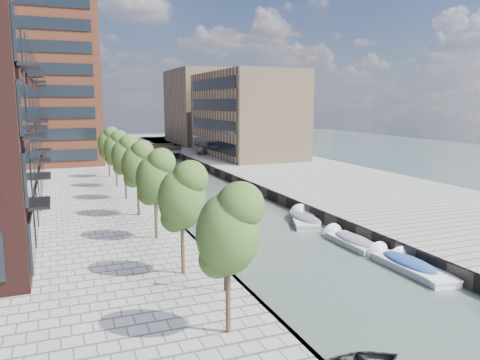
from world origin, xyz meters
TOP-DOWN VIEW (x-y plane):
  - water at (0.00, 40.00)m, footprint 300.00×300.00m
  - quay_right at (16.00, 40.00)m, footprint 20.00×140.00m
  - quay_wall_left at (-6.10, 40.00)m, footprint 0.25×140.00m
  - quay_wall_right at (6.10, 40.00)m, footprint 0.25×140.00m
  - far_closure at (0.00, 100.00)m, footprint 80.00×40.00m
  - tower at (-17.00, 65.00)m, footprint 18.00×18.00m
  - tan_block_near at (16.00, 62.00)m, footprint 12.00×25.00m
  - tan_block_far at (16.00, 88.00)m, footprint 12.00×20.00m
  - bridge at (0.00, 72.00)m, footprint 13.00×6.00m
  - tree_0 at (-8.50, 4.00)m, footprint 2.50×2.50m
  - tree_1 at (-8.50, 11.00)m, footprint 2.50×2.50m
  - tree_2 at (-8.50, 18.00)m, footprint 2.50×2.50m
  - tree_3 at (-8.50, 25.00)m, footprint 2.50×2.50m
  - tree_4 at (-8.50, 32.00)m, footprint 2.50×2.50m
  - tree_5 at (-8.50, 39.00)m, footprint 2.50×2.50m
  - tree_6 at (-8.50, 46.00)m, footprint 2.50×2.50m
  - lamp_0 at (-7.20, 8.00)m, footprint 0.24×0.24m
  - lamp_1 at (-7.20, 24.00)m, footprint 0.24×0.24m
  - lamp_2 at (-7.20, 40.00)m, footprint 0.24×0.24m
  - sloop_1 at (-5.40, 16.91)m, footprint 5.74×4.71m
  - sloop_2 at (-4.72, 30.85)m, footprint 5.33×4.39m
  - sloop_3 at (-4.87, 25.13)m, footprint 5.20×4.55m
  - sloop_4 at (-5.33, 41.22)m, footprint 4.83×3.72m
  - motorboat_1 at (4.81, 14.81)m, footprint 1.80×5.15m
  - motorboat_2 at (5.43, 8.70)m, footprint 2.52×5.22m
  - motorboat_3 at (5.03, 9.55)m, footprint 1.93×5.34m
  - motorboat_4 at (4.75, 21.47)m, footprint 3.83×5.88m
  - car at (9.40, 66.14)m, footprint 2.81×4.14m

SIDE VIEW (x-z plane):
  - water at x=0.00m, z-range 0.00..0.00m
  - sloop_1 at x=-5.40m, z-range -0.52..0.52m
  - sloop_2 at x=-4.72m, z-range -0.48..0.48m
  - sloop_3 at x=-4.87m, z-range -0.45..0.45m
  - sloop_4 at x=-5.33m, z-range -0.46..0.46m
  - motorboat_2 at x=5.43m, z-range -0.74..0.93m
  - motorboat_1 at x=4.81m, z-range -0.65..1.07m
  - motorboat_3 at x=5.03m, z-range -0.67..1.10m
  - motorboat_4 at x=4.75m, z-range -0.70..1.16m
  - quay_right at x=16.00m, z-range 0.00..1.00m
  - quay_wall_left at x=-6.10m, z-range 0.00..1.00m
  - quay_wall_right at x=6.10m, z-range 0.00..1.00m
  - far_closure at x=0.00m, z-range 0.00..1.00m
  - bridge at x=0.00m, z-range 0.74..2.04m
  - car at x=9.40m, z-range 1.00..2.31m
  - lamp_0 at x=-7.20m, z-range 1.45..5.57m
  - lamp_1 at x=-7.20m, z-range 1.45..5.57m
  - lamp_2 at x=-7.20m, z-range 1.45..5.57m
  - tree_0 at x=-8.50m, z-range 2.33..8.28m
  - tree_1 at x=-8.50m, z-range 2.33..8.28m
  - tree_2 at x=-8.50m, z-range 2.33..8.28m
  - tree_3 at x=-8.50m, z-range 2.33..8.28m
  - tree_4 at x=-8.50m, z-range 2.33..8.28m
  - tree_5 at x=-8.50m, z-range 2.33..8.28m
  - tree_6 at x=-8.50m, z-range 2.33..8.28m
  - tan_block_near at x=16.00m, z-range 1.00..15.00m
  - tan_block_far at x=16.00m, z-range 1.00..17.00m
  - tower at x=-17.00m, z-range 1.00..31.00m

